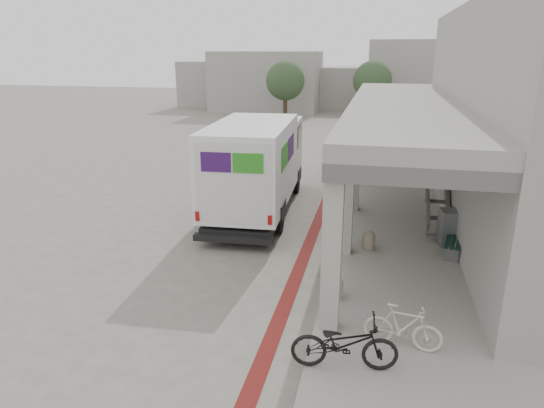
% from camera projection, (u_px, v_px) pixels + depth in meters
% --- Properties ---
extents(ground, '(120.00, 120.00, 0.00)m').
position_uv_depth(ground, '(268.00, 256.00, 13.78)').
color(ground, '#646056').
rests_on(ground, ground).
extents(bike_lane_stripe, '(0.35, 40.00, 0.01)m').
position_uv_depth(bike_lane_stripe, '(313.00, 234.00, 15.43)').
color(bike_lane_stripe, '#5C1512').
rests_on(bike_lane_stripe, ground).
extents(sidewalk, '(4.40, 28.00, 0.12)m').
position_uv_depth(sidewalk, '(414.00, 267.00, 12.93)').
color(sidewalk, gray).
rests_on(sidewalk, ground).
extents(transit_building, '(7.60, 17.00, 7.00)m').
position_uv_depth(transit_building, '(507.00, 122.00, 15.52)').
color(transit_building, gray).
rests_on(transit_building, ground).
extents(distant_backdrop, '(28.00, 10.00, 6.50)m').
position_uv_depth(distant_backdrop, '(323.00, 81.00, 46.93)').
color(distant_backdrop, gray).
rests_on(distant_backdrop, ground).
extents(tree_left, '(3.20, 3.20, 4.80)m').
position_uv_depth(tree_left, '(285.00, 81.00, 39.90)').
color(tree_left, '#38281C').
rests_on(tree_left, ground).
extents(tree_mid, '(3.20, 3.20, 4.80)m').
position_uv_depth(tree_mid, '(372.00, 81.00, 40.31)').
color(tree_mid, '#38281C').
rests_on(tree_mid, ground).
extents(tree_right, '(3.20, 3.20, 4.80)m').
position_uv_depth(tree_right, '(477.00, 83.00, 37.72)').
color(tree_right, '#38281C').
rests_on(tree_right, ground).
extents(fedex_truck, '(2.85, 7.91, 3.32)m').
position_uv_depth(fedex_truck, '(257.00, 163.00, 17.15)').
color(fedex_truck, black).
rests_on(fedex_truck, ground).
extents(bench, '(0.76, 1.87, 0.43)m').
position_uv_depth(bench, '(454.00, 241.00, 13.75)').
color(bench, slate).
rests_on(bench, sidewalk).
extents(bollard_near, '(0.36, 0.36, 0.54)m').
position_uv_depth(bollard_near, '(335.00, 286.00, 11.18)').
color(bollard_near, tan).
rests_on(bollard_near, sidewalk).
extents(bollard_far, '(0.37, 0.37, 0.56)m').
position_uv_depth(bollard_far, '(369.00, 240.00, 13.92)').
color(bollard_far, gray).
rests_on(bollard_far, sidewalk).
extents(utility_cabinet, '(0.55, 0.69, 1.05)m').
position_uv_depth(utility_cabinet, '(448.00, 227.00, 14.16)').
color(utility_cabinet, gray).
rests_on(utility_cabinet, sidewalk).
extents(bicycle_black, '(1.98, 0.91, 1.00)m').
position_uv_depth(bicycle_black, '(344.00, 343.00, 8.61)').
color(bicycle_black, black).
rests_on(bicycle_black, sidewalk).
extents(bicycle_cream, '(1.54, 0.64, 0.90)m').
position_uv_depth(bicycle_cream, '(403.00, 327.00, 9.22)').
color(bicycle_cream, beige).
rests_on(bicycle_cream, sidewalk).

